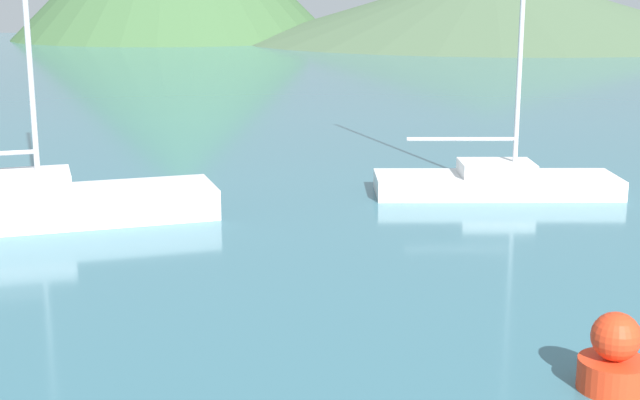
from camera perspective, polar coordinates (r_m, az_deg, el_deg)
sailboat_inner at (r=20.09m, az=-19.37°, el=-0.28°), size 9.04×4.16×10.00m
sailboat_middle at (r=22.36m, az=11.21°, el=1.34°), size 6.01×2.10×9.43m
buoy_marker at (r=11.78m, az=18.32°, el=-9.59°), size 0.88×0.88×1.01m
hill_central at (r=99.47m, az=10.84°, el=12.22°), size 53.66×53.66×7.83m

